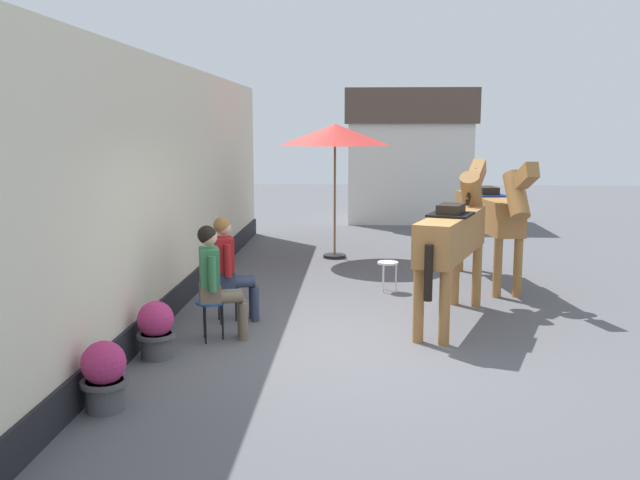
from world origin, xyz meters
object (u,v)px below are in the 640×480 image
saddled_horse_near (454,234)px  spare_stool_white (388,266)px  cafe_parasol (335,135)px  saddled_horse_far (491,213)px  seated_visitor_near (215,277)px  flower_planter_near (104,374)px  seated_visitor_far (229,263)px  flower_planter_far (156,329)px

saddled_horse_near → spare_stool_white: size_ratio=6.22×
cafe_parasol → spare_stool_white: size_ratio=5.61×
saddled_horse_far → spare_stool_white: size_ratio=6.49×
seated_visitor_near → saddled_horse_near: 3.12m
seated_visitor_near → saddled_horse_near: size_ratio=0.49×
flower_planter_near → saddled_horse_near: bearing=42.2°
flower_planter_near → spare_stool_white: flower_planter_near is taller
seated_visitor_far → flower_planter_far: size_ratio=2.17×
flower_planter_far → cafe_parasol: size_ratio=0.25×
saddled_horse_far → cafe_parasol: 3.59m
seated_visitor_near → seated_visitor_far: bearing=88.9°
spare_stool_white → seated_visitor_far: bearing=-138.9°
saddled_horse_far → flower_planter_near: 6.94m
saddled_horse_near → flower_planter_near: saddled_horse_near is taller
seated_visitor_far → cafe_parasol: cafe_parasol is taller
seated_visitor_far → saddled_horse_far: (3.77, 2.41, 0.38)m
seated_visitor_near → cafe_parasol: size_ratio=0.54×
seated_visitor_far → flower_planter_far: seated_visitor_far is taller
flower_planter_near → spare_stool_white: (2.71, 4.79, 0.07)m
saddled_horse_far → cafe_parasol: cafe_parasol is taller
flower_planter_near → flower_planter_far: size_ratio=1.00×
seated_visitor_far → flower_planter_far: 1.65m
seated_visitor_near → saddled_horse_far: 4.98m
seated_visitor_near → flower_planter_far: (-0.52, -0.68, -0.44)m
saddled_horse_near → seated_visitor_near: bearing=-160.5°
seated_visitor_far → saddled_horse_far: 4.49m
seated_visitor_near → cafe_parasol: cafe_parasol is taller
saddled_horse_far → cafe_parasol: bearing=139.7°
spare_stool_white → flower_planter_near: bearing=-119.5°
cafe_parasol → flower_planter_far: bearing=-105.9°
flower_planter_far → seated_visitor_near: bearing=52.5°
spare_stool_white → saddled_horse_far: bearing=18.6°
saddled_horse_near → spare_stool_white: (-0.79, 1.62, -0.76)m
seated_visitor_near → flower_planter_near: size_ratio=2.17×
seated_visitor_far → flower_planter_near: bearing=-101.3°
cafe_parasol → flower_planter_near: bearing=-103.3°
seated_visitor_far → cafe_parasol: (1.19, 4.59, 1.59)m
seated_visitor_near → flower_planter_near: (-0.57, -2.13, -0.44)m
saddled_horse_far → flower_planter_near: (-4.36, -5.34, -0.82)m
spare_stool_white → saddled_horse_near: bearing=-64.2°
cafe_parasol → saddled_horse_near: bearing=-68.6°
flower_planter_near → cafe_parasol: cafe_parasol is taller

